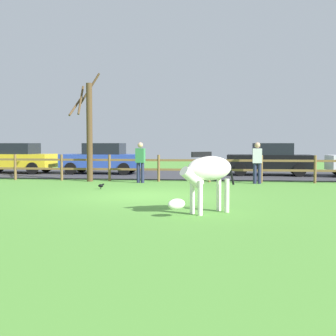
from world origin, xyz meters
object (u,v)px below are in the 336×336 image
(bare_tree, at_px, (89,128))
(parked_car_black, at_px, (270,159))
(visitor_right_of_tree, at_px, (140,161))
(parked_car_blue, at_px, (102,158))
(parked_car_yellow, at_px, (15,158))
(visitor_left_of_tree, at_px, (257,161))
(crow_on_grass, at_px, (101,186))
(zebra, at_px, (207,173))

(bare_tree, bearing_deg, parked_car_black, 26.75)
(parked_car_black, xyz_separation_m, visitor_right_of_tree, (-5.56, -4.37, 0.06))
(parked_car_black, bearing_deg, parked_car_blue, 179.80)
(bare_tree, xyz_separation_m, parked_car_yellow, (-5.18, 3.88, -1.38))
(bare_tree, relative_size, parked_car_yellow, 1.14)
(bare_tree, relative_size, parked_car_black, 1.13)
(bare_tree, xyz_separation_m, parked_car_black, (7.84, 3.95, -1.38))
(visitor_left_of_tree, bearing_deg, visitor_right_of_tree, -177.43)
(visitor_right_of_tree, bearing_deg, crow_on_grass, -108.75)
(zebra, bearing_deg, parked_car_blue, 115.97)
(parked_car_blue, bearing_deg, visitor_left_of_tree, -29.24)
(parked_car_black, distance_m, parked_car_blue, 8.38)
(parked_car_black, height_order, visitor_right_of_tree, visitor_right_of_tree)
(parked_car_blue, bearing_deg, crow_on_grass, -74.69)
(parked_car_yellow, bearing_deg, visitor_right_of_tree, -29.99)
(visitor_left_of_tree, bearing_deg, parked_car_yellow, 161.34)
(bare_tree, distance_m, parked_car_blue, 4.25)
(bare_tree, relative_size, crow_on_grass, 21.38)
(parked_car_blue, bearing_deg, parked_car_yellow, -178.83)
(parked_car_black, bearing_deg, bare_tree, -153.25)
(crow_on_grass, bearing_deg, parked_car_black, 47.36)
(zebra, bearing_deg, visitor_right_of_tree, 111.67)
(parked_car_blue, relative_size, visitor_right_of_tree, 2.44)
(bare_tree, xyz_separation_m, parked_car_blue, (-0.54, 3.98, -1.38))
(bare_tree, distance_m, parked_car_black, 8.88)
(bare_tree, height_order, parked_car_black, bare_tree)
(parked_car_yellow, xyz_separation_m, parked_car_blue, (4.64, 0.09, 0.00))
(bare_tree, xyz_separation_m, visitor_left_of_tree, (6.95, -0.21, -1.32))
(bare_tree, distance_m, visitor_right_of_tree, 2.67)
(parked_car_yellow, bearing_deg, parked_car_black, 0.29)
(parked_car_black, distance_m, visitor_left_of_tree, 4.26)
(bare_tree, bearing_deg, parked_car_yellow, 143.14)
(parked_car_black, distance_m, visitor_right_of_tree, 7.07)
(parked_car_yellow, bearing_deg, visitor_left_of_tree, -18.66)
(bare_tree, bearing_deg, visitor_right_of_tree, -10.47)
(parked_car_black, height_order, visitor_left_of_tree, visitor_left_of_tree)
(zebra, bearing_deg, visitor_left_of_tree, 77.78)
(visitor_right_of_tree, bearing_deg, visitor_left_of_tree, 2.57)
(zebra, height_order, visitor_right_of_tree, visitor_right_of_tree)
(parked_car_black, height_order, parked_car_blue, same)
(crow_on_grass, height_order, parked_car_blue, parked_car_blue)
(crow_on_grass, bearing_deg, visitor_left_of_tree, 27.07)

